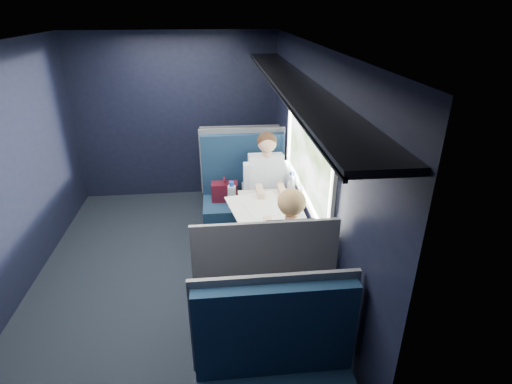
{
  "coord_description": "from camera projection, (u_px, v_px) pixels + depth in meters",
  "views": [
    {
      "loc": [
        0.54,
        -3.47,
        2.6
      ],
      "look_at": [
        0.9,
        0.0,
        0.95
      ],
      "focal_mm": 28.0,
      "sensor_mm": 36.0,
      "label": 1
    }
  ],
  "objects": [
    {
      "name": "ground",
      "position": [
        171.0,
        278.0,
        4.18
      ],
      "size": [
        2.8,
        4.2,
        0.01
      ],
      "primitive_type": "cube",
      "color": "black"
    },
    {
      "name": "cup",
      "position": [
        291.0,
        187.0,
        4.36
      ],
      "size": [
        0.07,
        0.07,
        0.1
      ],
      "primitive_type": "cylinder",
      "color": "white",
      "rests_on": "table"
    },
    {
      "name": "seat_bay_far",
      "position": [
        261.0,
        296.0,
        3.3
      ],
      "size": [
        1.04,
        0.62,
        1.26
      ],
      "color": "#0C1E37",
      "rests_on": "ground"
    },
    {
      "name": "room_shell",
      "position": [
        158.0,
        143.0,
        3.55
      ],
      "size": [
        3.0,
        4.4,
        2.4
      ],
      "color": "black",
      "rests_on": "ground"
    },
    {
      "name": "seat_bay_near",
      "position": [
        244.0,
        201.0,
        4.86
      ],
      "size": [
        1.04,
        0.62,
        1.26
      ],
      "color": "#0C1E37",
      "rests_on": "ground"
    },
    {
      "name": "seat_row_front",
      "position": [
        240.0,
        173.0,
        5.7
      ],
      "size": [
        1.04,
        0.51,
        1.16
      ],
      "color": "#0C1E37",
      "rests_on": "ground"
    },
    {
      "name": "man",
      "position": [
        267.0,
        184.0,
        4.6
      ],
      "size": [
        0.53,
        0.56,
        1.32
      ],
      "color": "black",
      "rests_on": "ground"
    },
    {
      "name": "papers",
      "position": [
        259.0,
        210.0,
        3.96
      ],
      "size": [
        0.68,
        0.86,
        0.01
      ],
      "primitive_type": "cube",
      "rotation": [
        0.0,
        0.0,
        0.2
      ],
      "color": "white",
      "rests_on": "table"
    },
    {
      "name": "bottle_small",
      "position": [
        292.0,
        184.0,
        4.28
      ],
      "size": [
        0.07,
        0.07,
        0.25
      ],
      "color": "silver",
      "rests_on": "table"
    },
    {
      "name": "woman",
      "position": [
        288.0,
        251.0,
        3.34
      ],
      "size": [
        0.53,
        0.56,
        1.32
      ],
      "color": "black",
      "rests_on": "ground"
    },
    {
      "name": "table",
      "position": [
        269.0,
        217.0,
        3.99
      ],
      "size": [
        0.62,
        1.0,
        0.74
      ],
      "color": "#54565E",
      "rests_on": "ground"
    },
    {
      "name": "laptop",
      "position": [
        295.0,
        197.0,
        4.1
      ],
      "size": [
        0.26,
        0.33,
        0.22
      ],
      "color": "silver",
      "rests_on": "table"
    }
  ]
}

